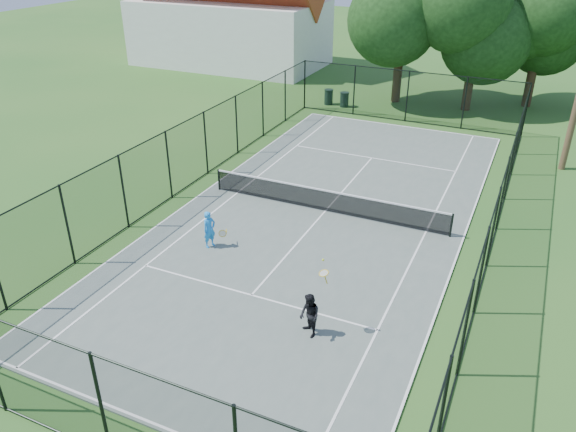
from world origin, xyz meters
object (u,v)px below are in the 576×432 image
at_px(player_blue, 209,229).
at_px(player_black, 310,315).
at_px(trash_bin_left, 329,97).
at_px(tennis_net, 326,200).
at_px(trash_bin_right, 344,99).

bearing_deg(player_blue, player_black, -30.61).
relative_size(trash_bin_left, player_black, 0.41).
height_order(player_blue, player_black, player_black).
bearing_deg(player_blue, trash_bin_left, 97.96).
relative_size(tennis_net, trash_bin_left, 10.29).
bearing_deg(trash_bin_left, player_black, -70.33).
distance_m(trash_bin_right, player_black, 22.72).
relative_size(trash_bin_left, trash_bin_right, 1.05).
bearing_deg(trash_bin_left, tennis_net, -69.44).
distance_m(trash_bin_left, trash_bin_right, 1.11).
bearing_deg(player_black, trash_bin_right, 107.11).
height_order(trash_bin_right, player_blue, player_blue).
bearing_deg(tennis_net, player_black, -72.09).
bearing_deg(player_blue, trash_bin_right, 94.64).
height_order(tennis_net, trash_bin_right, tennis_net).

